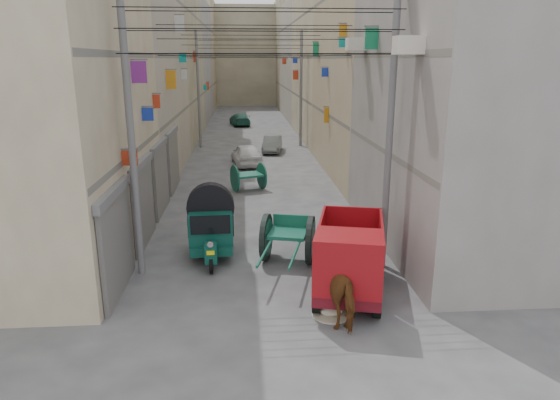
{
  "coord_description": "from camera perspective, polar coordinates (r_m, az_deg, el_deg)",
  "views": [
    {
      "loc": [
        -0.54,
        -7.83,
        6.05
      ],
      "look_at": [
        0.52,
        6.5,
        2.0
      ],
      "focal_mm": 32.0,
      "sensor_mm": 36.0,
      "label": 1
    }
  ],
  "objects": [
    {
      "name": "feed_sack",
      "position": [
        12.57,
        5.86,
        -12.36
      ],
      "size": [
        0.58,
        0.46,
        0.29
      ],
      "primitive_type": "ellipsoid",
      "color": "beige",
      "rests_on": "ground"
    },
    {
      "name": "signboards",
      "position": [
        29.61,
        -3.24,
        10.64
      ],
      "size": [
        8.22,
        40.52,
        5.67
      ],
      "color": "#1936B3",
      "rests_on": "ground"
    },
    {
      "name": "horse",
      "position": [
        12.21,
        6.87,
        -9.45
      ],
      "size": [
        1.51,
        2.25,
        1.74
      ],
      "primitive_type": "imported",
      "rotation": [
        0.0,
        0.0,
        3.44
      ],
      "color": "brown",
      "rests_on": "ground"
    },
    {
      "name": "ground",
      "position": [
        9.91,
        -0.25,
        -21.87
      ],
      "size": [
        140.0,
        140.0,
        0.0
      ],
      "primitive_type": "plane",
      "color": "#444446",
      "rests_on": "ground"
    },
    {
      "name": "tonga_cart",
      "position": [
        15.36,
        0.92,
        -4.34
      ],
      "size": [
        1.99,
        3.49,
        1.48
      ],
      "rotation": [
        0.0,
        0.0,
        -0.25
      ],
      "color": "black",
      "rests_on": "ground"
    },
    {
      "name": "distant_car_grey",
      "position": [
        34.03,
        -0.9,
        6.41
      ],
      "size": [
        1.58,
        3.39,
        1.07
      ],
      "primitive_type": "imported",
      "rotation": [
        0.0,
        0.0,
        -0.14
      ],
      "color": "#585D5A",
      "rests_on": "ground"
    },
    {
      "name": "overhead_cables",
      "position": [
        22.25,
        -2.98,
        17.57
      ],
      "size": [
        7.4,
        22.52,
        1.12
      ],
      "color": "black",
      "rests_on": "ground"
    },
    {
      "name": "mini_truck",
      "position": [
        13.0,
        7.88,
        -7.25
      ],
      "size": [
        2.49,
        4.01,
        2.09
      ],
      "rotation": [
        0.0,
        0.0,
        -0.24
      ],
      "color": "black",
      "rests_on": "ground"
    },
    {
      "name": "building_row_right",
      "position": [
        42.82,
        7.57,
        16.15
      ],
      "size": [
        8.0,
        62.0,
        14.0
      ],
      "color": "gray",
      "rests_on": "ground"
    },
    {
      "name": "second_cart",
      "position": [
        23.92,
        -3.64,
        2.73
      ],
      "size": [
        1.78,
        1.68,
        1.27
      ],
      "rotation": [
        0.0,
        0.0,
        0.34
      ],
      "color": "#135440",
      "rests_on": "ground"
    },
    {
      "name": "distant_car_white",
      "position": [
        29.72,
        -3.82,
        5.23
      ],
      "size": [
        2.03,
        3.96,
        1.29
      ],
      "primitive_type": "imported",
      "rotation": [
        0.0,
        0.0,
        3.28
      ],
      "color": "white",
      "rests_on": "ground"
    },
    {
      "name": "utility_poles",
      "position": [
        24.92,
        -3.03,
        11.0
      ],
      "size": [
        7.4,
        22.2,
        8.0
      ],
      "color": "slate",
      "rests_on": "ground"
    },
    {
      "name": "auto_rickshaw",
      "position": [
        15.8,
        -7.86,
        -2.77
      ],
      "size": [
        1.54,
        2.61,
        1.82
      ],
      "rotation": [
        0.0,
        0.0,
        0.04
      ],
      "color": "black",
      "rests_on": "ground"
    },
    {
      "name": "end_cap_building",
      "position": [
        73.84,
        -3.96,
        16.05
      ],
      "size": [
        22.0,
        10.0,
        13.0
      ],
      "primitive_type": "cube",
      "color": "#ADA488",
      "rests_on": "ground"
    },
    {
      "name": "ac_units",
      "position": [
        16.12,
        11.59,
        20.37
      ],
      "size": [
        0.7,
        6.55,
        3.35
      ],
      "color": "silver",
      "rests_on": "ground"
    },
    {
      "name": "building_row_left",
      "position": [
        42.62,
        -14.88,
        15.79
      ],
      "size": [
        8.0,
        62.0,
        14.0
      ],
      "color": "beige",
      "rests_on": "ground"
    },
    {
      "name": "distant_car_green",
      "position": [
        48.33,
        -4.62,
        9.18
      ],
      "size": [
        2.19,
        4.13,
        1.14
      ],
      "primitive_type": "imported",
      "rotation": [
        0.0,
        0.0,
        3.3
      ],
      "color": "#205D4E",
      "rests_on": "ground"
    },
    {
      "name": "shutters_left",
      "position": [
        19.07,
        -14.31,
        1.42
      ],
      "size": [
        0.18,
        14.4,
        2.88
      ],
      "color": "#49494E",
      "rests_on": "ground"
    }
  ]
}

